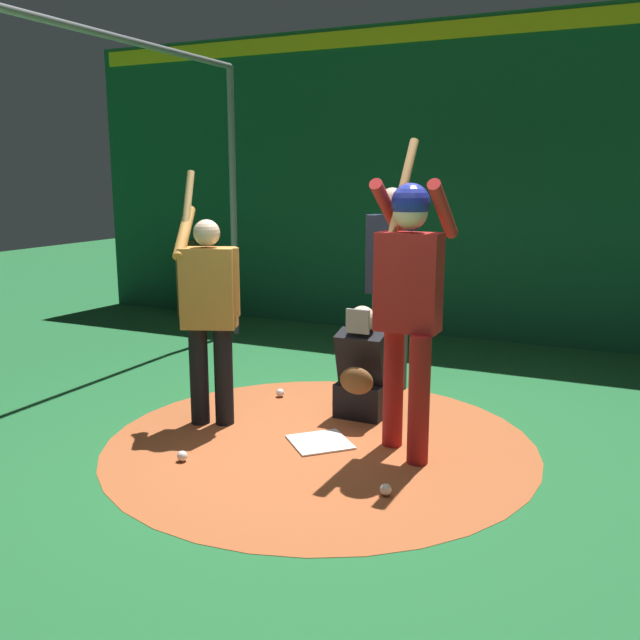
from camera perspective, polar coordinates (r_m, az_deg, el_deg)
name	(u,v)px	position (r m, az deg, el deg)	size (l,w,h in m)	color
ground_plane	(320,443)	(5.33, 0.00, -10.06)	(26.63, 26.63, 0.00)	#216633
dirt_circle	(320,443)	(5.33, 0.00, -10.03)	(3.22, 3.22, 0.01)	#AD562D
home_plate	(320,442)	(5.32, 0.00, -9.94)	(0.42, 0.42, 0.01)	white
batter	(408,291)	(4.87, 7.24, 2.36)	(0.68, 0.49, 2.24)	maroon
catcher	(363,374)	(5.79, 3.51, -4.42)	(0.58, 0.40, 0.94)	black
umpire	(391,277)	(6.47, 5.79, 3.55)	(0.23, 0.49, 1.87)	#4C4C51
visitor	(209,308)	(5.56, -9.08, 0.98)	(0.53, 0.60, 2.02)	black
back_wall	(461,182)	(8.75, 11.44, 11.01)	(0.22, 10.63, 3.77)	#145133
cage_frame	(320,130)	(4.95, 0.00, 15.23)	(5.92, 5.17, 3.27)	gray
bat_rack	(191,280)	(10.26, -10.51, 3.23)	(0.58, 0.20, 1.05)	olive
baseball_0	(280,393)	(6.37, -3.27, -5.95)	(0.07, 0.07, 0.07)	white
baseball_1	(386,489)	(4.53, 5.40, -13.62)	(0.07, 0.07, 0.07)	white
baseball_2	(182,456)	(5.09, -11.20, -10.84)	(0.07, 0.07, 0.07)	white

